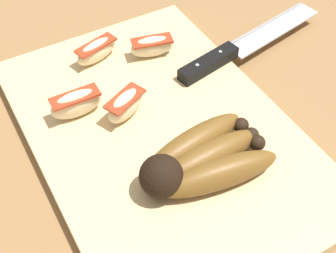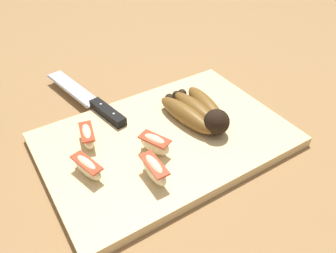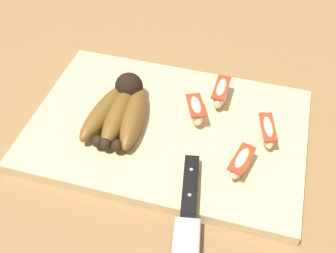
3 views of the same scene
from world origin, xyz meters
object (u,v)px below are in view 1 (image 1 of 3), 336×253
Objects in this scene: banana_bunch at (200,160)px; apple_wedge_extra at (76,104)px; chefs_knife at (232,51)px; apple_wedge_middle at (152,46)px; apple_wedge_far at (126,105)px; apple_wedge_near at (97,51)px.

apple_wedge_extra is (-0.15, -0.09, 0.00)m from banana_bunch.
apple_wedge_extra is at bearing -89.39° from chefs_knife.
apple_wedge_middle is (-0.21, 0.05, -0.00)m from banana_bunch.
apple_wedge_far is 0.06m from apple_wedge_extra.
apple_wedge_near is at bearing -174.86° from banana_bunch.
chefs_knife is 4.15× the size of apple_wedge_middle.
apple_wedge_extra is (-0.03, -0.05, 0.00)m from apple_wedge_far.
chefs_knife is at bearing 100.46° from apple_wedge_far.
apple_wedge_far is at bearing -43.93° from apple_wedge_middle.
apple_wedge_near is 1.09× the size of apple_wedge_far.
banana_bunch is 0.24m from apple_wedge_near.
banana_bunch is 2.38× the size of apple_wedge_middle.
apple_wedge_far is 0.95× the size of apple_wedge_extra.
apple_wedge_middle is at bearing 166.10° from banana_bunch.
apple_wedge_extra is (0.06, -0.14, 0.00)m from apple_wedge_middle.
apple_wedge_middle is (0.03, 0.07, -0.00)m from apple_wedge_near.
apple_wedge_far reaches higher than apple_wedge_middle.
chefs_knife is 0.12m from apple_wedge_middle.
banana_bunch is 0.22m from chefs_knife.
apple_wedge_near reaches higher than chefs_knife.
banana_bunch reaches higher than apple_wedge_near.
banana_bunch reaches higher than apple_wedge_extra.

